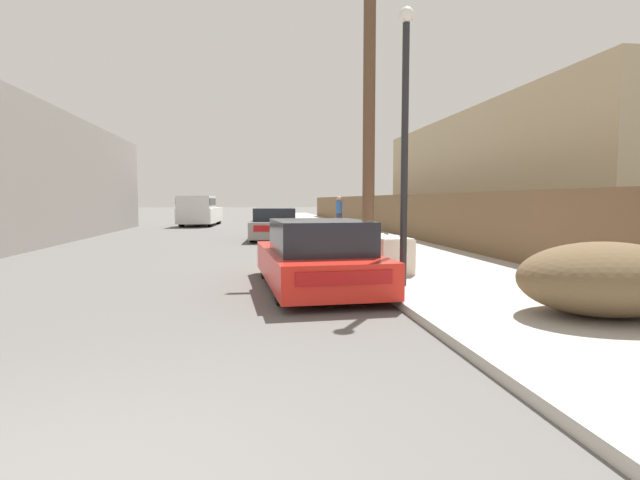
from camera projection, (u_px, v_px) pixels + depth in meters
The scene contains 11 objects.
sidewalk_curb at pixel (332, 229), 26.31m from camera, with size 4.20×63.00×0.12m, color #ADA89E.
discarded_fridge at pixel (386, 253), 10.52m from camera, with size 0.74×1.74×0.75m.
parked_sports_car_red at pixel (317, 258), 8.95m from camera, with size 2.04×4.38×1.25m.
car_parked_mid at pixel (275, 225), 20.09m from camera, with size 2.18×4.22×1.28m.
pickup_truck at pixel (199, 211), 30.93m from camera, with size 2.41×5.89×1.85m.
utility_pole at pixel (369, 83), 12.68m from camera, with size 1.80×0.31×8.70m.
street_lamp at pixel (405, 127), 8.43m from camera, with size 0.26×0.26×4.68m.
brush_pile at pixel (605, 279), 6.40m from camera, with size 2.28×1.75×0.95m.
wooden_fence at pixel (372, 212), 25.63m from camera, with size 0.08×42.52×1.70m, color brown.
building_right_house at pixel (525, 177), 20.48m from camera, with size 6.00×17.93×5.06m, color tan.
pedestrian at pixel (339, 212), 25.80m from camera, with size 0.34×0.34×1.68m.
Camera 1 is at (1.05, -2.43, 1.60)m, focal length 28.00 mm.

